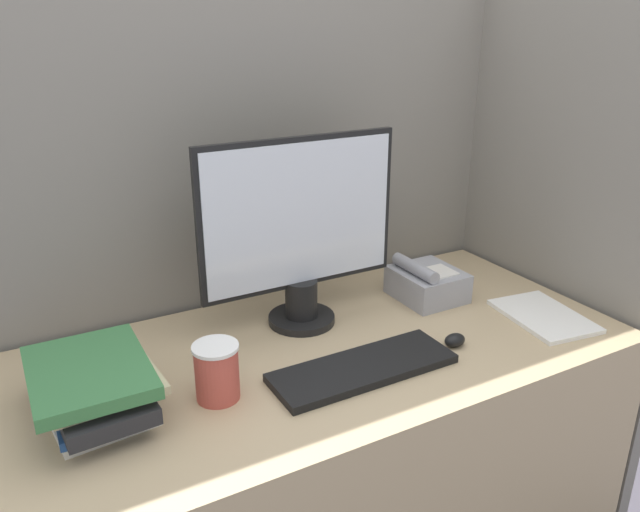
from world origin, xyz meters
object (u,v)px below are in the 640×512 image
monitor (300,236)px  coffee_cup (217,372)px  book_stack (95,388)px  desk_telephone (426,283)px  mouse (455,340)px  keyboard (363,368)px

monitor → coffee_cup: monitor is taller
coffee_cup → book_stack: 0.25m
desk_telephone → mouse: bearing=-113.7°
keyboard → coffee_cup: coffee_cup is taller
monitor → mouse: size_ratio=9.54×
monitor → keyboard: (0.01, -0.30, -0.24)m
keyboard → desk_telephone: bearing=33.6°
mouse → book_stack: size_ratio=0.19×
monitor → book_stack: 0.62m
keyboard → coffee_cup: bearing=168.8°
keyboard → coffee_cup: (-0.34, 0.07, 0.06)m
monitor → desk_telephone: 0.45m
monitor → mouse: bearing=-48.1°
coffee_cup → desk_telephone: size_ratio=0.67×
book_stack → monitor: bearing=16.7°
monitor → keyboard: 0.38m
mouse → keyboard: bearing=177.8°
monitor → mouse: (0.28, -0.31, -0.23)m
book_stack → coffee_cup: bearing=-14.6°
coffee_cup → keyboard: bearing=-11.2°
book_stack → desk_telephone: size_ratio=1.59×
keyboard → book_stack: size_ratio=1.44×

